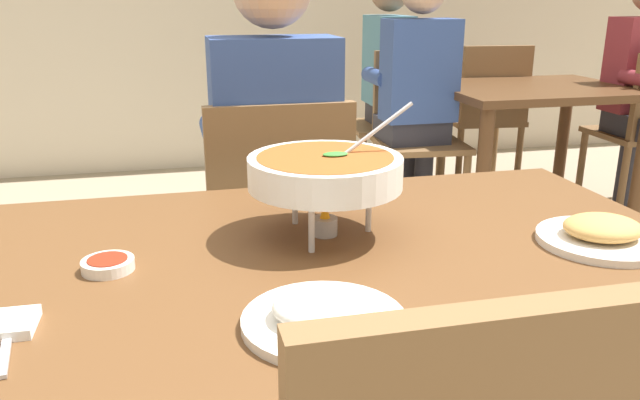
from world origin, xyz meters
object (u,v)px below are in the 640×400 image
object	(u,v)px
diner_main	(273,148)
chair_bg_middle	(405,114)
appetizer_plate	(602,234)
patron_bg_middle	(394,74)
chair_diner_main	(277,226)
chair_bg_left	(416,127)
curry_bowl	(325,172)
sauce_dish	(108,265)
dining_table_main	(338,296)
rice_plate	(324,313)
dining_table_far	(532,110)
patron_bg_left	(416,85)
chair_bg_corner	(487,110)

from	to	relation	value
diner_main	chair_bg_middle	bearing A→B (deg)	57.71
appetizer_plate	patron_bg_middle	world-z (taller)	patron_bg_middle
chair_bg_middle	diner_main	bearing A→B (deg)	-122.29
chair_diner_main	chair_bg_left	size ratio (longest dim) A/B	1.00
curry_bowl	sauce_dish	distance (m)	0.43
dining_table_main	diner_main	bearing A→B (deg)	90.00
dining_table_main	sauce_dish	bearing A→B (deg)	-179.68
dining_table_main	rice_plate	bearing A→B (deg)	-108.96
dining_table_main	diner_main	world-z (taller)	diner_main
chair_diner_main	curry_bowl	bearing A→B (deg)	-90.57
chair_diner_main	diner_main	size ratio (longest dim) A/B	0.69
diner_main	patron_bg_middle	world-z (taller)	same
curry_bowl	dining_table_far	world-z (taller)	curry_bowl
chair_bg_middle	patron_bg_left	bearing A→B (deg)	-105.21
sauce_dish	chair_bg_corner	size ratio (longest dim) A/B	0.10
chair_bg_middle	appetizer_plate	bearing A→B (deg)	-102.55
diner_main	sauce_dish	distance (m)	0.86
sauce_dish	patron_bg_middle	size ratio (longest dim) A/B	0.07
rice_plate	chair_bg_middle	size ratio (longest dim) A/B	0.27
rice_plate	dining_table_main	bearing A→B (deg)	71.04
patron_bg_left	chair_bg_left	bearing A→B (deg)	63.07
dining_table_far	patron_bg_middle	size ratio (longest dim) A/B	0.76
chair_bg_left	chair_bg_middle	world-z (taller)	same
diner_main	sauce_dish	world-z (taller)	diner_main
appetizer_plate	dining_table_far	xyz separation A→B (m)	(1.08, 2.02, -0.15)
rice_plate	appetizer_plate	bearing A→B (deg)	17.47
chair_bg_left	chair_bg_middle	size ratio (longest dim) A/B	1.00
patron_bg_middle	curry_bowl	bearing A→B (deg)	-112.70
chair_bg_corner	patron_bg_left	world-z (taller)	patron_bg_left
curry_bowl	appetizer_plate	world-z (taller)	curry_bowl
dining_table_main	chair_diner_main	distance (m)	0.73
appetizer_plate	chair_bg_corner	size ratio (longest dim) A/B	0.27
patron_bg_middle	chair_diner_main	bearing A→B (deg)	-119.72
dining_table_main	dining_table_far	size ratio (longest dim) A/B	1.40
dining_table_main	patron_bg_left	size ratio (longest dim) A/B	1.07
chair_diner_main	dining_table_far	xyz separation A→B (m)	(1.58, 1.21, 0.09)
diner_main	dining_table_far	xyz separation A→B (m)	(1.58, 1.17, -0.15)
rice_plate	patron_bg_middle	xyz separation A→B (m)	(1.08, 2.71, 0.00)
diner_main	chair_bg_left	bearing A→B (deg)	53.11
chair_bg_left	chair_bg_corner	bearing A→B (deg)	32.42
curry_bowl	chair_bg_middle	size ratio (longest dim) A/B	0.37
rice_plate	chair_bg_middle	bearing A→B (deg)	66.91
diner_main	curry_bowl	bearing A→B (deg)	-90.54
curry_bowl	patron_bg_left	size ratio (longest dim) A/B	0.25
chair_bg_middle	dining_table_far	bearing A→B (deg)	-43.78
dining_table_far	sauce_dish	bearing A→B (deg)	-135.95
chair_diner_main	curry_bowl	world-z (taller)	curry_bowl
chair_diner_main	appetizer_plate	distance (m)	0.98
chair_bg_middle	rice_plate	bearing A→B (deg)	-113.09
diner_main	patron_bg_left	size ratio (longest dim) A/B	1.00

